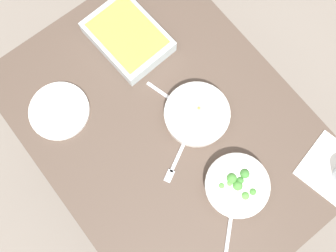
{
  "coord_description": "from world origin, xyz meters",
  "views": [
    {
      "loc": [
        -0.24,
        0.19,
        1.99
      ],
      "look_at": [
        0.0,
        0.0,
        0.74
      ],
      "focal_mm": 38.1,
      "sensor_mm": 36.0,
      "label": 1
    }
  ],
  "objects_px": {
    "stew_bowl": "(197,114)",
    "spoon_by_broccoli": "(230,226)",
    "broccoli_bowl": "(237,185)",
    "baking_dish": "(128,37)",
    "side_plate": "(59,111)",
    "fork_on_table": "(175,162)",
    "spoon_by_stew": "(172,100)"
  },
  "relations": [
    {
      "from": "broccoli_bowl",
      "to": "fork_on_table",
      "type": "distance_m",
      "value": 0.22
    },
    {
      "from": "stew_bowl",
      "to": "fork_on_table",
      "type": "height_order",
      "value": "stew_bowl"
    },
    {
      "from": "stew_bowl",
      "to": "spoon_by_broccoli",
      "type": "bearing_deg",
      "value": 157.22
    },
    {
      "from": "stew_bowl",
      "to": "spoon_by_broccoli",
      "type": "distance_m",
      "value": 0.4
    },
    {
      "from": "baking_dish",
      "to": "spoon_by_broccoli",
      "type": "height_order",
      "value": "baking_dish"
    },
    {
      "from": "stew_bowl",
      "to": "fork_on_table",
      "type": "xyz_separation_m",
      "value": [
        -0.08,
        0.16,
        -0.03
      ]
    },
    {
      "from": "stew_bowl",
      "to": "spoon_by_broccoli",
      "type": "xyz_separation_m",
      "value": [
        -0.37,
        0.15,
        -0.03
      ]
    },
    {
      "from": "stew_bowl",
      "to": "side_plate",
      "type": "bearing_deg",
      "value": 49.39
    },
    {
      "from": "side_plate",
      "to": "fork_on_table",
      "type": "bearing_deg",
      "value": -152.23
    },
    {
      "from": "broccoli_bowl",
      "to": "spoon_by_broccoli",
      "type": "relative_size",
      "value": 1.53
    },
    {
      "from": "fork_on_table",
      "to": "baking_dish",
      "type": "bearing_deg",
      "value": -17.59
    },
    {
      "from": "side_plate",
      "to": "spoon_by_broccoli",
      "type": "distance_m",
      "value": 0.72
    },
    {
      "from": "side_plate",
      "to": "fork_on_table",
      "type": "height_order",
      "value": "side_plate"
    },
    {
      "from": "side_plate",
      "to": "spoon_by_stew",
      "type": "bearing_deg",
      "value": -122.41
    },
    {
      "from": "spoon_by_stew",
      "to": "spoon_by_broccoli",
      "type": "relative_size",
      "value": 1.2
    },
    {
      "from": "stew_bowl",
      "to": "broccoli_bowl",
      "type": "relative_size",
      "value": 1.06
    },
    {
      "from": "stew_bowl",
      "to": "baking_dish",
      "type": "relative_size",
      "value": 0.75
    },
    {
      "from": "baking_dish",
      "to": "fork_on_table",
      "type": "distance_m",
      "value": 0.5
    },
    {
      "from": "spoon_by_broccoli",
      "to": "fork_on_table",
      "type": "relative_size",
      "value": 0.87
    },
    {
      "from": "side_plate",
      "to": "spoon_by_stew",
      "type": "xyz_separation_m",
      "value": [
        -0.22,
        -0.35,
        -0.0
      ]
    },
    {
      "from": "baking_dish",
      "to": "side_plate",
      "type": "height_order",
      "value": "baking_dish"
    },
    {
      "from": "stew_bowl",
      "to": "spoon_by_stew",
      "type": "xyz_separation_m",
      "value": [
        0.1,
        0.03,
        -0.03
      ]
    },
    {
      "from": "spoon_by_stew",
      "to": "spoon_by_broccoli",
      "type": "xyz_separation_m",
      "value": [
        -0.47,
        0.12,
        0.0
      ]
    },
    {
      "from": "broccoli_bowl",
      "to": "baking_dish",
      "type": "xyz_separation_m",
      "value": [
        0.67,
        -0.04,
        0.0
      ]
    },
    {
      "from": "broccoli_bowl",
      "to": "baking_dish",
      "type": "relative_size",
      "value": 0.7
    },
    {
      "from": "spoon_by_broccoli",
      "to": "stew_bowl",
      "type": "bearing_deg",
      "value": -22.78
    },
    {
      "from": "side_plate",
      "to": "stew_bowl",
      "type": "bearing_deg",
      "value": -130.61
    },
    {
      "from": "side_plate",
      "to": "spoon_by_broccoli",
      "type": "xyz_separation_m",
      "value": [
        -0.69,
        -0.22,
        -0.0
      ]
    },
    {
      "from": "stew_bowl",
      "to": "side_plate",
      "type": "relative_size",
      "value": 1.06
    },
    {
      "from": "spoon_by_broccoli",
      "to": "fork_on_table",
      "type": "bearing_deg",
      "value": 1.88
    },
    {
      "from": "spoon_by_stew",
      "to": "fork_on_table",
      "type": "bearing_deg",
      "value": 144.43
    },
    {
      "from": "stew_bowl",
      "to": "broccoli_bowl",
      "type": "xyz_separation_m",
      "value": [
        -0.28,
        0.05,
        -0.0
      ]
    }
  ]
}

